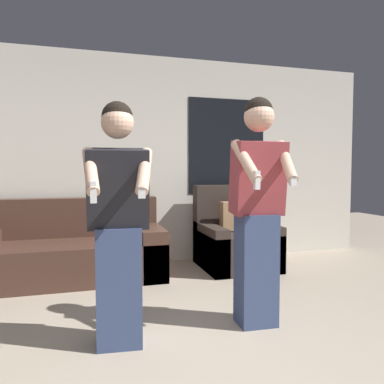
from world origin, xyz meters
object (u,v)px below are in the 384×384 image
object	(u,v)px
couch	(71,252)
person_right	(258,208)
armchair	(235,241)
person_left	(119,223)

from	to	relation	value
couch	person_right	xyz separation A→B (m)	(1.45, -1.76, 0.63)
couch	armchair	xyz separation A→B (m)	(1.98, -0.05, 0.03)
person_right	person_left	bearing A→B (deg)	-176.94
person_left	person_right	xyz separation A→B (m)	(1.07, 0.06, 0.07)
couch	person_right	distance (m)	2.37
armchair	person_right	distance (m)	1.89
couch	person_left	distance (m)	1.94
person_left	person_right	size ratio (longest dim) A/B	0.95
armchair	person_right	xyz separation A→B (m)	(-0.53, -1.71, 0.60)
couch	person_right	size ratio (longest dim) A/B	1.15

